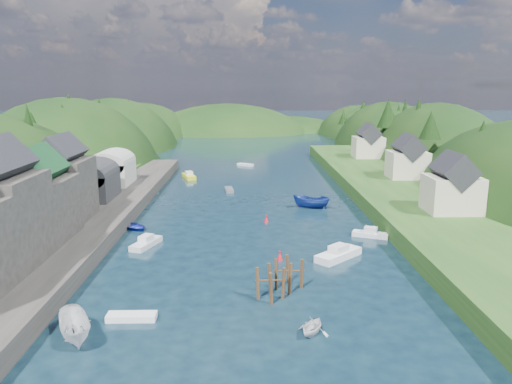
{
  "coord_description": "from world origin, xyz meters",
  "views": [
    {
      "loc": [
        -1.26,
        -44.76,
        19.65
      ],
      "look_at": [
        0.0,
        28.0,
        4.0
      ],
      "focal_mm": 35.0,
      "sensor_mm": 36.0,
      "label": 1
    }
  ],
  "objects_px": {
    "piling_cluster_near": "(271,286)",
    "channel_buoy_far": "(266,219)",
    "piling_cluster_far": "(289,276)",
    "channel_buoy_near": "(280,256)"
  },
  "relations": [
    {
      "from": "piling_cluster_near",
      "to": "channel_buoy_near",
      "type": "relative_size",
      "value": 3.37
    },
    {
      "from": "piling_cluster_near",
      "to": "channel_buoy_near",
      "type": "xyz_separation_m",
      "value": [
        1.55,
        10.7,
        -0.8
      ]
    },
    {
      "from": "piling_cluster_far",
      "to": "channel_buoy_near",
      "type": "bearing_deg",
      "value": 92.58
    },
    {
      "from": "piling_cluster_near",
      "to": "channel_buoy_near",
      "type": "height_order",
      "value": "piling_cluster_near"
    },
    {
      "from": "piling_cluster_near",
      "to": "channel_buoy_far",
      "type": "xyz_separation_m",
      "value": [
        0.63,
        26.95,
        -0.8
      ]
    },
    {
      "from": "channel_buoy_far",
      "to": "piling_cluster_far",
      "type": "bearing_deg",
      "value": -86.97
    },
    {
      "from": "channel_buoy_near",
      "to": "piling_cluster_near",
      "type": "bearing_deg",
      "value": -98.26
    },
    {
      "from": "piling_cluster_near",
      "to": "channel_buoy_far",
      "type": "distance_m",
      "value": 26.97
    },
    {
      "from": "piling_cluster_near",
      "to": "channel_buoy_near",
      "type": "bearing_deg",
      "value": 81.74
    },
    {
      "from": "channel_buoy_far",
      "to": "channel_buoy_near",
      "type": "bearing_deg",
      "value": -86.74
    }
  ]
}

